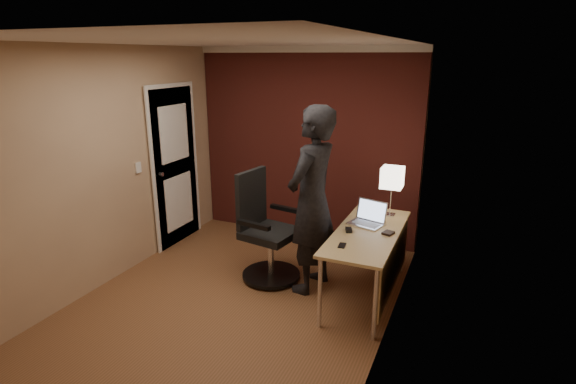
% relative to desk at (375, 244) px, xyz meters
% --- Properties ---
extents(room, '(4.00, 4.00, 4.00)m').
position_rel_desk_xyz_m(room, '(-1.53, 0.93, 0.77)').
color(room, brown).
rests_on(room, ground).
extents(desk, '(0.60, 1.50, 0.73)m').
position_rel_desk_xyz_m(desk, '(0.00, 0.00, 0.00)').
color(desk, tan).
rests_on(desk, ground).
extents(desk_lamp, '(0.22, 0.22, 0.54)m').
position_rel_desk_xyz_m(desk_lamp, '(0.03, 0.54, 0.55)').
color(desk_lamp, silver).
rests_on(desk_lamp, desk).
extents(laptop, '(0.39, 0.34, 0.23)m').
position_rel_desk_xyz_m(laptop, '(-0.12, 0.21, 0.19)').
color(laptop, silver).
rests_on(laptop, desk).
extents(mouse, '(0.09, 0.12, 0.03)m').
position_rel_desk_xyz_m(mouse, '(-0.25, -0.09, 0.14)').
color(mouse, black).
rests_on(mouse, desk).
extents(phone, '(0.07, 0.12, 0.01)m').
position_rel_desk_xyz_m(phone, '(-0.20, -0.45, 0.13)').
color(phone, black).
rests_on(phone, desk).
extents(wallet, '(0.12, 0.13, 0.02)m').
position_rel_desk_xyz_m(wallet, '(0.13, 0.00, 0.14)').
color(wallet, black).
rests_on(wallet, desk).
extents(office_chair, '(0.64, 0.71, 1.18)m').
position_rel_desk_xyz_m(office_chair, '(-1.20, -0.00, -0.08)').
color(office_chair, black).
rests_on(office_chair, ground).
extents(person, '(0.58, 0.78, 1.94)m').
position_rel_desk_xyz_m(person, '(-0.66, -0.01, 0.37)').
color(person, black).
rests_on(person, ground).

